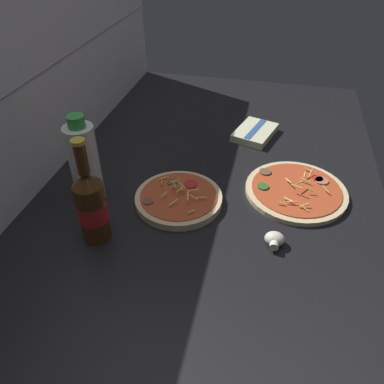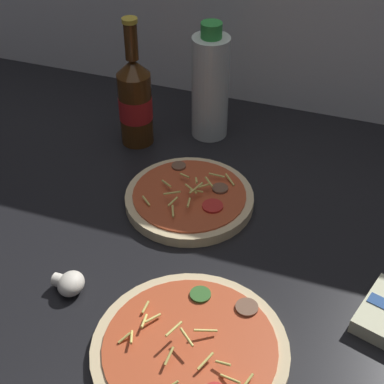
% 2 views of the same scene
% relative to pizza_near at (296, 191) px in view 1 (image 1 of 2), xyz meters
% --- Properties ---
extents(counter_slab, '(1.60, 0.90, 0.03)m').
position_rel_pizza_near_xyz_m(counter_slab, '(-0.04, 0.22, -0.02)').
color(counter_slab, black).
rests_on(counter_slab, ground).
extents(tile_backsplash, '(1.60, 0.01, 0.60)m').
position_rel_pizza_near_xyz_m(tile_backsplash, '(-0.04, 0.67, 0.27)').
color(tile_backsplash, white).
rests_on(tile_backsplash, ground).
extents(pizza_near, '(0.27, 0.27, 0.04)m').
position_rel_pizza_near_xyz_m(pizza_near, '(0.00, 0.00, 0.00)').
color(pizza_near, beige).
rests_on(pizza_near, counter_slab).
extents(pizza_far, '(0.22, 0.22, 0.05)m').
position_rel_pizza_near_xyz_m(pizza_far, '(-0.11, 0.29, 0.00)').
color(pizza_far, beige).
rests_on(pizza_far, counter_slab).
extents(beer_bottle, '(0.07, 0.07, 0.26)m').
position_rel_pizza_near_xyz_m(beer_bottle, '(-0.27, 0.44, 0.08)').
color(beer_bottle, '#47280F').
rests_on(beer_bottle, counter_slab).
extents(oil_bottle, '(0.07, 0.07, 0.24)m').
position_rel_pizza_near_xyz_m(oil_bottle, '(-0.14, 0.52, 0.10)').
color(oil_bottle, silver).
rests_on(oil_bottle, counter_slab).
extents(mushroom_left, '(0.05, 0.05, 0.03)m').
position_rel_pizza_near_xyz_m(mushroom_left, '(-0.20, 0.05, 0.01)').
color(mushroom_left, white).
rests_on(mushroom_left, counter_slab).
extents(dish_towel, '(0.18, 0.15, 0.03)m').
position_rel_pizza_near_xyz_m(dish_towel, '(0.28, 0.14, 0.00)').
color(dish_towel, beige).
rests_on(dish_towel, counter_slab).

